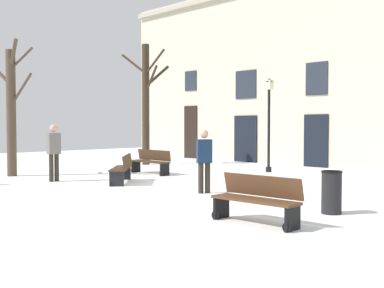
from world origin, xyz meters
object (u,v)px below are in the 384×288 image
litter_bin (332,192)px  bench_by_litter_bin (257,199)px  person_by_shop_door (54,150)px  tree_foreground (146,101)px  streetlamp (269,114)px  person_strolling (204,158)px  bench_facing_shops (122,168)px  bench_near_center_tree (151,161)px  tree_left_of_center (11,108)px

litter_bin → bench_by_litter_bin: bearing=-103.7°
bench_by_litter_bin → person_by_shop_door: person_by_shop_door is taller
tree_foreground → streetlamp: 6.00m
tree_foreground → litter_bin: 12.96m
person_strolling → streetlamp: bearing=53.8°
streetlamp → bench_facing_shops: bearing=-100.8°
litter_bin → bench_facing_shops: bench_facing_shops is taller
tree_foreground → bench_facing_shops: tree_foreground is taller
litter_bin → bench_near_center_tree: bench_near_center_tree is taller
bench_by_litter_bin → person_by_shop_door: (-8.40, 0.60, 0.55)m
tree_left_of_center → person_by_shop_door: 2.82m
tree_foreground → streetlamp: tree_foreground is taller
bench_by_litter_bin → tree_foreground: bearing=147.8°
tree_left_of_center → bench_by_litter_bin: size_ratio=2.69×
tree_left_of_center → streetlamp: 9.20m
tree_left_of_center → person_strolling: (7.54, 1.74, -1.44)m
streetlamp → bench_near_center_tree: 4.72m
bench_near_center_tree → bench_by_litter_bin: bearing=-24.9°
litter_bin → bench_near_center_tree: (-8.49, 2.39, 0.03)m
litter_bin → tree_left_of_center: bearing=-172.5°
streetlamp → person_strolling: 6.23m
bench_by_litter_bin → tree_left_of_center: bearing=176.6°
litter_bin → person_strolling: (-3.77, 0.25, 0.47)m
tree_foreground → bench_near_center_tree: (3.28, -2.46, -2.36)m
bench_by_litter_bin → litter_bin: bearing=74.7°
litter_bin → person_by_shop_door: 8.95m
bench_near_center_tree → person_by_shop_door: bearing=-92.8°
litter_bin → person_strolling: bearing=176.2°
bench_near_center_tree → tree_left_of_center: bearing=-123.2°
tree_foreground → person_strolling: 9.43m
tree_foreground → bench_facing_shops: (4.73, -4.79, -2.36)m
tree_foreground → litter_bin: tree_foreground is taller
streetlamp → bench_near_center_tree: bearing=-125.7°
bench_facing_shops → streetlamp: bearing=123.2°
tree_foreground → bench_facing_shops: 7.14m
bench_near_center_tree → person_by_shop_door: 3.69m
bench_facing_shops → litter_bin: bearing=43.5°
bench_facing_shops → bench_by_litter_bin: same height
streetlamp → bench_near_center_tree: (-2.57, -3.58, -1.70)m
tree_foreground → bench_by_litter_bin: bearing=-30.6°
person_by_shop_door → streetlamp: bearing=-18.8°
tree_left_of_center → streetlamp: size_ratio=1.33×
tree_foreground → streetlamp: bearing=10.7°
tree_foreground → litter_bin: size_ratio=6.19×
tree_left_of_center → person_strolling: tree_left_of_center is taller
litter_bin → bench_facing_shops: (-7.04, 0.06, 0.02)m
tree_left_of_center → bench_by_litter_bin: 11.03m
tree_left_of_center → person_by_shop_door: (2.46, 0.25, -1.35)m
tree_left_of_center → person_strolling: bearing=13.0°
tree_left_of_center → person_strolling: size_ratio=2.83×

